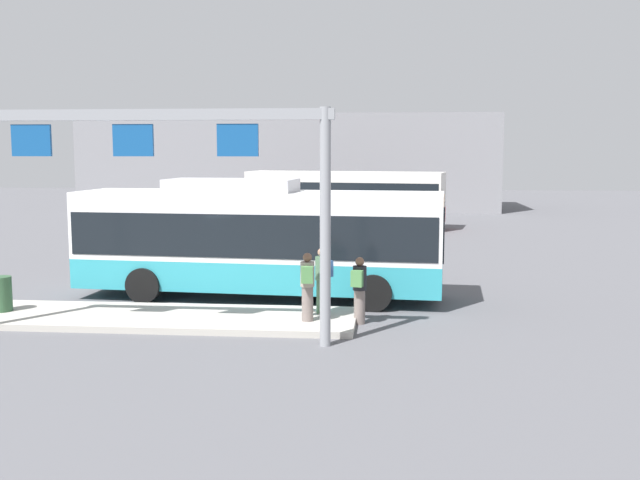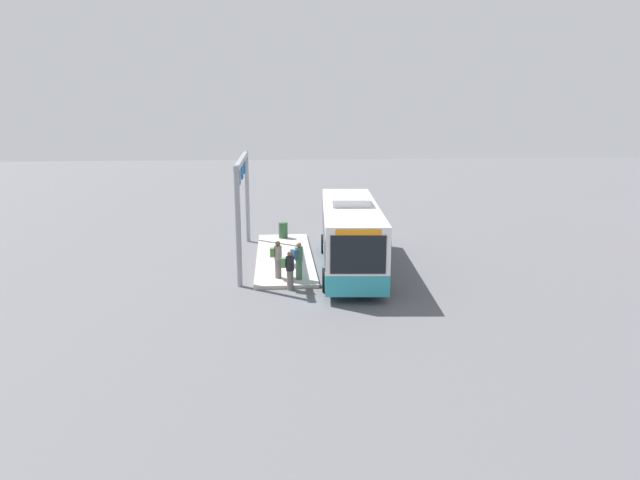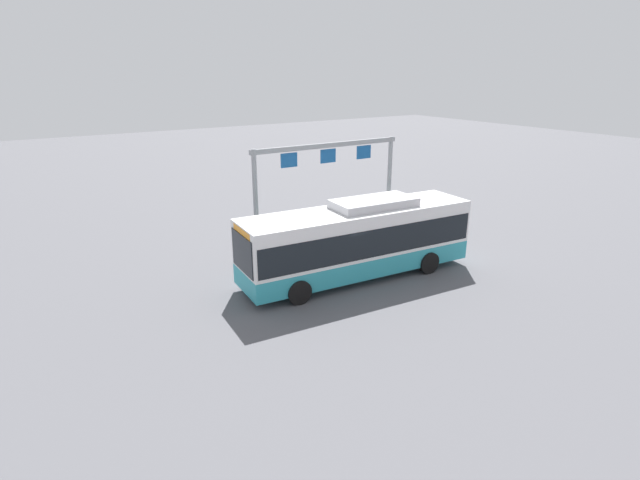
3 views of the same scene
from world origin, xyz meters
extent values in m
plane|color=#56565B|center=(0.00, 0.00, 0.00)|extent=(120.00, 120.00, 0.00)
cube|color=#B2ADA3|center=(-2.05, -3.09, 0.08)|extent=(10.00, 2.80, 0.16)
cube|color=teal|center=(0.00, 0.00, 0.77)|extent=(10.66, 3.29, 0.85)
cube|color=white|center=(0.00, 0.00, 2.15)|extent=(10.66, 3.29, 1.90)
cube|color=black|center=(0.00, 0.00, 1.95)|extent=(10.46, 3.31, 1.20)
cube|color=black|center=(5.26, -0.40, 2.05)|extent=(0.20, 2.12, 1.50)
cube|color=#B7B7BC|center=(-0.79, 0.06, 3.28)|extent=(3.80, 2.02, 0.36)
cube|color=orange|center=(5.19, -0.39, 2.90)|extent=(0.25, 1.75, 0.28)
cylinder|color=black|center=(3.53, 0.94, 0.50)|extent=(1.02, 0.37, 1.00)
cylinder|color=black|center=(3.35, -1.46, 0.50)|extent=(1.02, 0.37, 1.00)
cylinder|color=black|center=(-2.95, 1.43, 0.50)|extent=(1.02, 0.37, 1.00)
cylinder|color=black|center=(-3.13, -0.97, 0.50)|extent=(1.02, 0.37, 1.00)
cylinder|color=slate|center=(3.04, -2.94, 0.42)|extent=(0.33, 0.33, 0.85)
cylinder|color=black|center=(3.04, -2.94, 1.15)|extent=(0.41, 0.41, 0.60)
sphere|color=brown|center=(3.04, -2.94, 1.56)|extent=(0.22, 0.22, 0.22)
cube|color=#4C8447|center=(2.98, -3.19, 1.18)|extent=(0.31, 0.24, 0.40)
cylinder|color=slate|center=(1.79, -3.43, 0.58)|extent=(0.30, 0.30, 0.85)
cylinder|color=gray|center=(1.79, -3.43, 1.31)|extent=(0.37, 0.37, 0.60)
sphere|color=brown|center=(1.79, -3.43, 1.72)|extent=(0.22, 0.22, 0.22)
cube|color=#4C8447|center=(1.82, -3.69, 1.34)|extent=(0.29, 0.20, 0.40)
cylinder|color=#476B4C|center=(2.06, -2.53, 0.58)|extent=(0.39, 0.39, 0.85)
cylinder|color=#476B4C|center=(2.06, -2.53, 1.31)|extent=(0.47, 0.47, 0.60)
sphere|color=#9E755B|center=(2.06, -2.53, 1.72)|extent=(0.22, 0.22, 0.22)
cube|color=#335993|center=(2.21, -2.74, 1.34)|extent=(0.33, 0.31, 0.40)
cylinder|color=gray|center=(-6.07, -5.08, 2.60)|extent=(0.24, 0.24, 5.20)
cylinder|color=gray|center=(2.37, -5.08, 2.60)|extent=(0.24, 0.24, 5.20)
cube|color=gray|center=(-1.85, -5.08, 5.05)|extent=(8.84, 0.20, 0.24)
cube|color=#144C8C|center=(-4.17, -5.08, 4.50)|extent=(0.90, 0.08, 0.70)
cube|color=#144C8C|center=(-1.85, -5.08, 4.50)|extent=(0.90, 0.08, 0.70)
cube|color=#144C8C|center=(0.47, -5.08, 4.50)|extent=(0.90, 0.08, 0.70)
cylinder|color=#2D5133|center=(-6.18, -3.08, 0.61)|extent=(0.52, 0.52, 0.90)
camera|label=1|loc=(3.76, -20.88, 4.28)|focal=41.41mm
camera|label=2|loc=(25.73, -3.51, 7.44)|focal=31.58mm
camera|label=3|loc=(12.45, 16.19, 8.74)|focal=27.85mm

